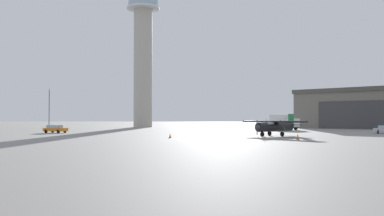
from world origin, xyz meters
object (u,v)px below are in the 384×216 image
(light_post_west, at_px, (49,105))
(car_orange, at_px, (55,129))
(traffic_cone_near_left, at_px, (298,137))
(traffic_cone_near_right, at_px, (170,136))
(control_tower, at_px, (143,45))
(truck_box_white, at_px, (283,122))
(airplane_black, at_px, (275,126))

(light_post_west, bearing_deg, car_orange, -65.52)
(traffic_cone_near_left, bearing_deg, light_post_west, 136.41)
(traffic_cone_near_left, relative_size, traffic_cone_near_right, 1.24)
(control_tower, bearing_deg, traffic_cone_near_left, -63.52)
(car_orange, height_order, traffic_cone_near_left, car_orange)
(truck_box_white, relative_size, car_orange, 1.44)
(car_orange, distance_m, traffic_cone_near_left, 42.04)
(airplane_black, height_order, light_post_west, light_post_west)
(car_orange, bearing_deg, truck_box_white, 43.26)
(car_orange, xyz_separation_m, traffic_cone_near_left, (37.71, -18.57, -0.38))
(control_tower, height_order, airplane_black, control_tower)
(light_post_west, height_order, traffic_cone_near_right, light_post_west)
(truck_box_white, height_order, traffic_cone_near_left, truck_box_white)
(control_tower, distance_m, car_orange, 47.03)
(control_tower, relative_size, traffic_cone_near_left, 57.55)
(truck_box_white, bearing_deg, control_tower, -162.77)
(car_orange, bearing_deg, traffic_cone_near_right, -16.21)
(airplane_black, distance_m, truck_box_white, 29.22)
(control_tower, distance_m, traffic_cone_near_right, 61.94)
(traffic_cone_near_left, bearing_deg, airplane_black, 98.00)
(light_post_west, bearing_deg, control_tower, 25.03)
(truck_box_white, bearing_deg, airplane_black, -52.81)
(traffic_cone_near_left, height_order, traffic_cone_near_right, traffic_cone_near_left)
(control_tower, xyz_separation_m, truck_box_white, (34.48, -21.67, -20.81))
(control_tower, relative_size, airplane_black, 4.51)
(truck_box_white, relative_size, light_post_west, 0.64)
(airplane_black, xyz_separation_m, car_orange, (-36.42, 9.37, -0.77))
(control_tower, distance_m, truck_box_white, 45.74)
(car_orange, relative_size, traffic_cone_near_right, 7.38)
(control_tower, xyz_separation_m, car_orange, (-8.11, -40.87, -21.82))
(truck_box_white, height_order, light_post_west, light_post_west)
(car_orange, relative_size, light_post_west, 0.44)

